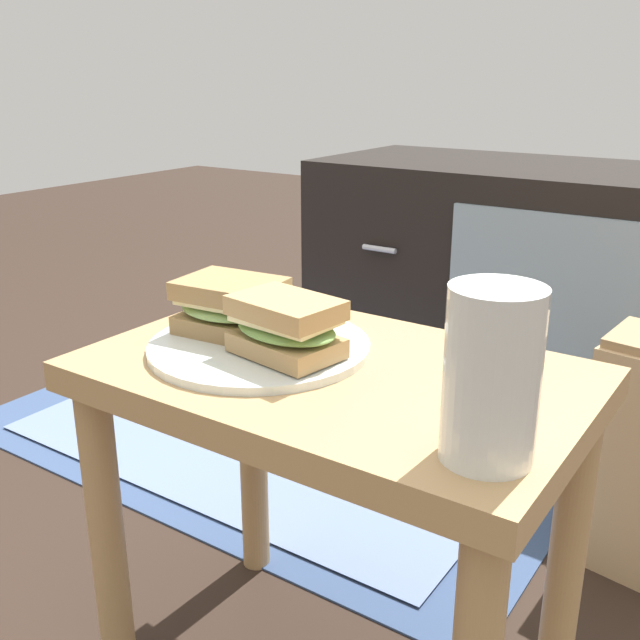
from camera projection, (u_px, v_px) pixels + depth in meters
side_table at (334, 437)px, 0.86m from camera, size 0.56×0.36×0.46m
tv_cabinet at (529, 295)px, 1.68m from camera, size 0.96×0.46×0.58m
area_rug at (254, 447)px, 1.59m from camera, size 1.28×0.62×0.01m
plate at (259, 346)px, 0.87m from camera, size 0.26×0.26×0.01m
sandwich_front at (233, 305)px, 0.90m from camera, size 0.14×0.11×0.07m
sandwich_back at (286, 327)px, 0.82m from camera, size 0.14×0.11×0.07m
beer_glass at (491, 380)px, 0.61m from camera, size 0.08×0.08×0.15m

